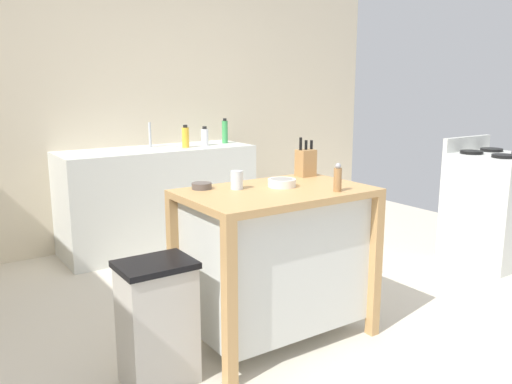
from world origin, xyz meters
The scene contains 15 objects.
ground_plane centered at (0.00, 0.00, 0.00)m, with size 6.60×6.60×0.00m, color beige.
wall_back centered at (0.00, 2.38, 1.30)m, with size 5.60×0.10×2.60m, color beige.
kitchen_island centered at (-0.02, 0.05, 0.50)m, with size 1.05×0.67×0.89m.
knife_block centered at (0.38, 0.28, 0.98)m, with size 0.11×0.09×0.25m.
bowl_ceramic_small centered at (0.05, 0.09, 0.91)m, with size 0.16×0.16×0.05m.
bowl_stoneware_deep centered at (-0.36, 0.29, 0.91)m, with size 0.11×0.11×0.03m.
drinking_cup centered at (-0.20, 0.17, 0.94)m, with size 0.07×0.07×0.10m.
pepper_grinder centered at (0.22, -0.19, 0.96)m, with size 0.04×0.04×0.16m.
trash_bin centered at (-0.79, -0.02, 0.32)m, with size 0.36×0.28×0.63m.
sink_counter centered at (0.12, 2.03, 0.45)m, with size 1.71×0.60×0.90m.
sink_faucet centered at (0.12, 2.17, 1.01)m, with size 0.02×0.02×0.22m.
bottle_spray_cleaner centered at (0.83, 2.04, 1.01)m, with size 0.06×0.06×0.24m.
bottle_dish_soap centered at (0.58, 1.98, 0.98)m, with size 0.07×0.07×0.18m.
bottle_hand_soap centered at (0.37, 1.94, 1.00)m, with size 0.06×0.06×0.20m.
stove centered at (2.25, 0.13, 0.46)m, with size 0.60×0.60×1.02m.
Camera 1 is at (-1.72, -2.27, 1.47)m, focal length 36.82 mm.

